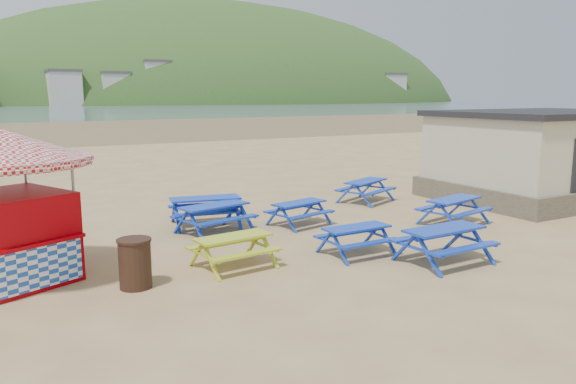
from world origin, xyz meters
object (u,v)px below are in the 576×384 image
litter_bin (135,263)px  amenity_block (542,155)px  picnic_table_blue_b (299,214)px  picnic_table_yellow (234,252)px  picnic_table_blue_a (206,212)px  ice_cream_kiosk (5,187)px

litter_bin → amenity_block: (15.42, 2.53, 1.07)m
picnic_table_blue_b → amenity_block: 10.03m
picnic_table_yellow → litter_bin: litter_bin is taller
picnic_table_blue_a → amenity_block: (12.32, -1.75, 1.16)m
litter_bin → amenity_block: bearing=9.3°
picnic_table_blue_a → amenity_block: bearing=2.7°
amenity_block → ice_cream_kiosk: bearing=-176.6°
litter_bin → picnic_table_yellow: bearing=7.1°
picnic_table_yellow → amenity_block: 13.46m
ice_cream_kiosk → litter_bin: (2.09, -1.50, -1.45)m
picnic_table_blue_b → litter_bin: size_ratio=1.91×
ice_cream_kiosk → picnic_table_blue_a: bearing=4.7°
ice_cream_kiosk → litter_bin: bearing=-59.2°
picnic_table_blue_b → amenity_block: size_ratio=0.25×
picnic_table_yellow → ice_cream_kiosk: size_ratio=0.40×
picnic_table_yellow → ice_cream_kiosk: ice_cream_kiosk is taller
picnic_table_blue_b → picnic_table_yellow: (-3.26, -2.73, 0.01)m
litter_bin → amenity_block: size_ratio=0.13×
picnic_table_blue_b → ice_cream_kiosk: (-7.56, -1.51, 1.61)m
picnic_table_yellow → ice_cream_kiosk: (-4.30, 1.22, 1.60)m
picnic_table_yellow → ice_cream_kiosk: 4.74m
picnic_table_blue_a → litter_bin: bearing=-115.1°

